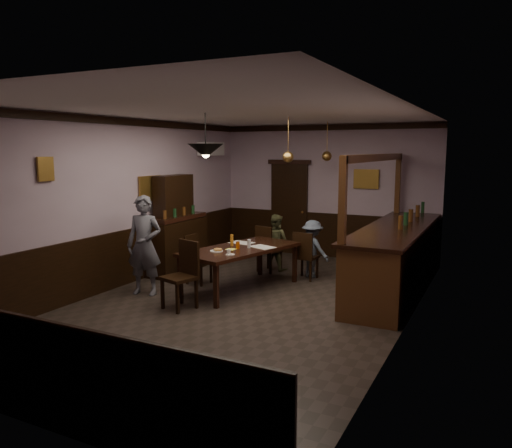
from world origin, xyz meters
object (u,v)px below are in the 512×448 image
Objects in this scene: pendant_iron at (206,151)px; chair_side at (196,257)px; soda_can at (238,245)px; bar_counter at (396,256)px; pendant_brass_far at (327,156)px; pendant_brass_mid at (288,157)px; chair_far_left at (267,247)px; chair_near at (183,271)px; person_standing at (144,245)px; sideboard at (176,233)px; person_seated_left at (276,242)px; person_seated_right at (312,249)px; chair_far_right at (305,254)px; coffee_cup at (229,252)px; dining_table at (241,251)px.

chair_side is at bearing 133.59° from pendant_iron.
soda_can is 2.75m from bar_counter.
pendant_iron and pendant_brass_far have the same top height.
pendant_brass_mid reaches higher than chair_side.
chair_far_left is 1.16× the size of pendant_brass_far.
chair_side is at bearing 132.60° from chair_near.
person_standing is 1.94m from pendant_iron.
pendant_brass_far is (0.20, 1.56, 0.00)m from pendant_brass_mid.
sideboard is at bearing -174.08° from pendant_brass_mid.
person_seated_left is 1.04× the size of person_seated_right.
sideboard is (-0.46, 1.54, -0.07)m from person_standing.
chair_far_right reaches higher than soda_can.
pendant_iron reaches higher than chair_far_right.
person_standing reaches higher than chair_side.
pendant_brass_mid is (0.53, 0.93, 1.49)m from soda_can.
sideboard is at bearing 158.98° from soda_can.
chair_near is 3.69m from bar_counter.
coffee_cup is (0.18, -2.23, 0.23)m from person_seated_left.
chair_far_right is at bearing 97.61° from person_seated_right.
pendant_brass_far is (2.51, 1.80, 1.52)m from sideboard.
person_seated_left is 2.05m from pendant_brass_far.
chair_far_right is 2.86m from pendant_iron.
chair_far_right reaches higher than coffee_cup.
dining_table is 2.93× the size of pendant_brass_far.
person_seated_left is (0.07, 0.27, 0.06)m from chair_far_left.
pendant_brass_mid is at bearing 84.63° from chair_near.
person_seated_left is at bearing 4.66° from person_seated_right.
chair_near reaches higher than soda_can.
bar_counter is 2.68m from pendant_brass_far.
pendant_brass_far reaches higher than soda_can.
pendant_brass_far is at bearing -66.52° from person_seated_right.
coffee_cup is (0.43, 0.66, 0.23)m from chair_near.
sideboard is 2.39× the size of pendant_brass_far.
person_standing reaches higher than chair_near.
chair_side is (-1.71, -1.11, -0.01)m from chair_far_right.
chair_far_left is at bearing 21.79° from person_seated_right.
coffee_cup is at bearing -118.56° from chair_side.
chair_near is 0.91× the size of person_seated_left.
person_seated_right is (0.05, 0.27, 0.05)m from chair_far_right.
pendant_brass_mid is 1.00× the size of pendant_brass_far.
dining_table is at bearing 22.56° from person_standing.
sideboard is 2.78× the size of pendant_iron.
pendant_brass_mid is (0.84, 2.10, 1.73)m from chair_near.
coffee_cup is 0.53m from soda_can.
chair_far_left reaches higher than chair_side.
pendant_brass_far is (0.79, 0.77, 1.73)m from person_seated_left.
soda_can is 1.75m from pendant_iron.
chair_side is at bearing -34.34° from sideboard.
pendant_brass_mid reaches higher than chair_far_left.
person_seated_left is at bearing 30.83° from sideboard.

